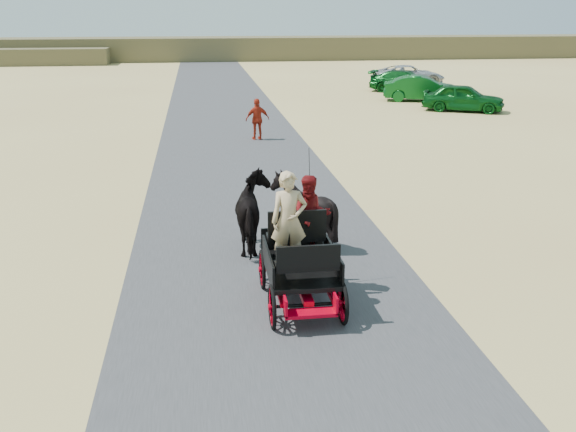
{
  "coord_description": "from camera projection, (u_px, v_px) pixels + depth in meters",
  "views": [
    {
      "loc": [
        -1.36,
        -10.09,
        5.25
      ],
      "look_at": [
        0.38,
        2.33,
        1.2
      ],
      "focal_mm": 40.0,
      "sensor_mm": 36.0,
      "label": 1
    }
  ],
  "objects": [
    {
      "name": "car_a",
      "position": [
        463.0,
        98.0,
        34.46
      ],
      "size": [
        4.6,
        3.45,
        1.46
      ],
      "primitive_type": "imported",
      "rotation": [
        0.0,
        0.0,
        1.11
      ],
      "color": "#0C4C19",
      "rests_on": "ground"
    },
    {
      "name": "horse_left",
      "position": [
        255.0,
        213.0,
        14.53
      ],
      "size": [
        0.91,
        2.01,
        1.7
      ],
      "primitive_type": "imported",
      "rotation": [
        0.0,
        0.0,
        3.14
      ],
      "color": "black",
      "rests_on": "ground"
    },
    {
      "name": "car_c",
      "position": [
        406.0,
        81.0,
        42.52
      ],
      "size": [
        5.13,
        4.07,
        1.39
      ],
      "primitive_type": "imported",
      "rotation": [
        0.0,
        0.0,
        1.05
      ],
      "color": "#0C4C19",
      "rests_on": "ground"
    },
    {
      "name": "driver_man",
      "position": [
        289.0,
        220.0,
        11.56
      ],
      "size": [
        0.66,
        0.43,
        1.8
      ],
      "primitive_type": "imported",
      "color": "tan",
      "rests_on": "carriage"
    },
    {
      "name": "ground",
      "position": [
        285.0,
        322.0,
        11.3
      ],
      "size": [
        140.0,
        140.0,
        0.0
      ],
      "primitive_type": "plane",
      "color": "tan"
    },
    {
      "name": "car_d",
      "position": [
        409.0,
        75.0,
        46.64
      ],
      "size": [
        5.17,
        2.6,
        1.41
      ],
      "primitive_type": "imported",
      "rotation": [
        0.0,
        0.0,
        1.52
      ],
      "color": "#B2B2B7",
      "rests_on": "ground"
    },
    {
      "name": "car_b",
      "position": [
        422.0,
        89.0,
        38.29
      ],
      "size": [
        4.79,
        2.83,
        1.49
      ],
      "primitive_type": "imported",
      "rotation": [
        0.0,
        0.0,
        1.28
      ],
      "color": "#0C4C19",
      "rests_on": "ground"
    },
    {
      "name": "ridge_far",
      "position": [
        208.0,
        49.0,
        69.37
      ],
      "size": [
        140.0,
        6.0,
        2.4
      ],
      "primitive_type": "cube",
      "color": "brown",
      "rests_on": "ground"
    },
    {
      "name": "road",
      "position": [
        285.0,
        321.0,
        11.3
      ],
      "size": [
        6.0,
        140.0,
        0.01
      ],
      "primitive_type": "cube",
      "color": "#38383A",
      "rests_on": "ground"
    },
    {
      "name": "pedestrian",
      "position": [
        257.0,
        119.0,
        26.85
      ],
      "size": [
        1.06,
        0.57,
        1.73
      ],
      "primitive_type": "imported",
      "rotation": [
        0.0,
        0.0,
        3.29
      ],
      "color": "#A12312",
      "rests_on": "ground"
    },
    {
      "name": "passenger_woman",
      "position": [
        311.0,
        216.0,
        12.18
      ],
      "size": [
        0.77,
        0.6,
        1.58
      ],
      "primitive_type": "imported",
      "color": "#660C0F",
      "rests_on": "carriage"
    },
    {
      "name": "horse_right",
      "position": [
        303.0,
        211.0,
        14.67
      ],
      "size": [
        1.37,
        1.54,
        1.7
      ],
      "primitive_type": "imported",
      "rotation": [
        0.0,
        0.0,
        3.14
      ],
      "color": "black",
      "rests_on": "ground"
    },
    {
      "name": "carriage",
      "position": [
        300.0,
        285.0,
        11.92
      ],
      "size": [
        1.3,
        2.4,
        0.72
      ],
      "primitive_type": null,
      "color": "black",
      "rests_on": "ground"
    }
  ]
}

